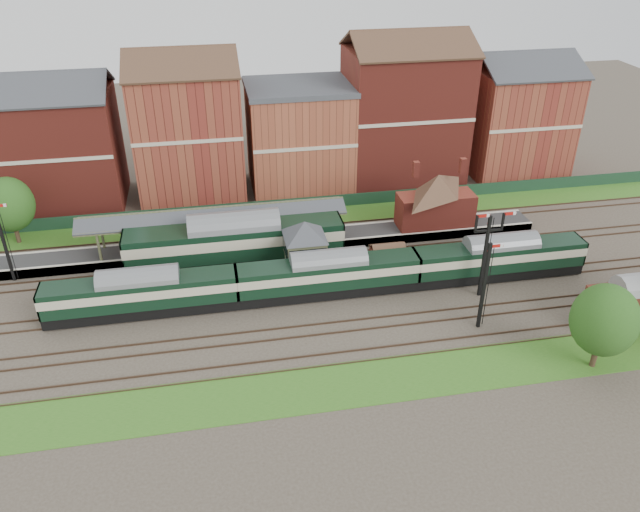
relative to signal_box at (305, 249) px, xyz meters
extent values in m
plane|color=#473D33|center=(3.00, -3.25, -3.19)|extent=(160.00, 160.00, 0.00)
cube|color=#2D6619|center=(3.00, 12.75, -3.16)|extent=(90.00, 4.50, 0.06)
cube|color=#2D6619|center=(3.00, -15.25, -3.16)|extent=(90.00, 5.00, 0.06)
cube|color=#193823|center=(3.00, 14.75, -2.44)|extent=(90.00, 0.12, 1.50)
cube|color=#2D2D2D|center=(-2.00, 6.50, -2.69)|extent=(55.00, 3.40, 1.00)
cube|color=#607452|center=(0.00, 0.00, -1.99)|extent=(3.40, 3.20, 2.40)
cube|color=brown|center=(0.00, 0.00, 0.21)|extent=(3.60, 3.40, 2.00)
pyramid|color=#383A3F|center=(0.00, 0.00, 2.01)|extent=(5.40, 5.40, 1.60)
cube|color=maroon|center=(8.00, 0.00, -2.09)|extent=(3.00, 2.40, 2.20)
cube|color=#4C3323|center=(8.00, -0.65, -0.64)|extent=(3.20, 1.34, 0.79)
cube|color=#4C3323|center=(8.00, 0.65, -0.64)|extent=(3.20, 1.34, 0.79)
cube|color=maroon|center=(15.00, 6.50, -0.44)|extent=(8.00, 3.00, 3.50)
pyramid|color=#4C3323|center=(15.00, 6.50, 2.41)|extent=(8.10, 8.10, 2.20)
cube|color=maroon|center=(12.50, 6.50, 2.91)|extent=(0.60, 0.60, 1.60)
cube|color=maroon|center=(17.50, 6.50, 2.91)|extent=(0.60, 0.60, 1.60)
cube|color=brown|center=(-19.00, 5.20, -0.49)|extent=(0.22, 0.22, 3.40)
cube|color=brown|center=(3.00, 7.80, -0.49)|extent=(0.22, 0.22, 3.40)
cube|color=#383A3F|center=(-8.00, 5.55, 1.41)|extent=(26.00, 1.99, 0.90)
cube|color=#383A3F|center=(-8.00, 7.45, 1.41)|extent=(26.00, 1.99, 0.90)
cube|color=brown|center=(-8.00, 6.50, 1.79)|extent=(26.00, 0.20, 0.20)
cube|color=black|center=(15.00, -5.75, 0.81)|extent=(0.25, 0.25, 8.00)
cube|color=black|center=(15.00, -5.75, 3.41)|extent=(2.60, 0.18, 0.18)
cube|color=#B2140F|center=(14.35, -5.75, 4.86)|extent=(1.10, 0.08, 0.25)
cube|color=#B2140F|center=(16.75, -5.75, 4.86)|extent=(1.10, 0.08, 0.25)
cube|color=black|center=(-27.00, 4.75, 0.81)|extent=(0.25, 0.25, 8.00)
cube|color=#B2140F|center=(-26.45, 4.75, 4.51)|extent=(1.10, 0.08, 0.25)
cube|color=black|center=(13.00, -10.25, 0.81)|extent=(0.25, 0.25, 8.00)
cube|color=#B2140F|center=(13.55, -10.25, 4.51)|extent=(1.10, 0.08, 0.25)
cube|color=maroon|center=(-25.00, 21.75, 3.31)|extent=(14.00, 10.00, 13.00)
cube|color=maroon|center=(-10.00, 21.75, 4.31)|extent=(12.00, 10.00, 15.00)
cube|color=#984B31|center=(3.00, 21.75, 2.81)|extent=(12.00, 10.00, 12.00)
cube|color=maroon|center=(16.00, 21.75, 4.81)|extent=(14.00, 10.00, 16.00)
cube|color=maroon|center=(31.00, 21.75, 3.31)|extent=(12.00, 10.00, 13.00)
cube|color=black|center=(-14.68, -3.25, -2.53)|extent=(16.25, 2.28, 0.99)
cube|color=black|center=(-14.68, -3.25, -0.86)|extent=(16.25, 2.53, 2.35)
cube|color=beige|center=(-14.68, -3.25, -0.58)|extent=(16.27, 2.57, 0.81)
cube|color=slate|center=(-14.68, -3.25, 0.44)|extent=(16.25, 2.53, 0.54)
cube|color=black|center=(1.57, -3.25, -2.53)|extent=(16.25, 2.28, 0.99)
cube|color=black|center=(1.57, -3.25, -0.86)|extent=(16.25, 2.53, 2.35)
cube|color=beige|center=(1.57, -3.25, -0.58)|extent=(16.27, 2.57, 0.81)
cube|color=slate|center=(1.57, -3.25, 0.44)|extent=(16.25, 2.53, 0.54)
cube|color=black|center=(17.82, -3.25, -2.53)|extent=(16.25, 2.28, 0.99)
cube|color=black|center=(17.82, -3.25, -0.86)|extent=(16.25, 2.53, 2.35)
cube|color=beige|center=(17.82, -3.25, -0.58)|extent=(16.27, 2.57, 0.81)
cube|color=slate|center=(17.82, -3.25, 0.44)|extent=(16.25, 2.53, 0.54)
cube|color=black|center=(-6.21, 3.25, -2.40)|extent=(20.67, 2.89, 1.26)
cube|color=black|center=(-6.21, 3.25, -0.28)|extent=(20.67, 3.22, 2.99)
cube|color=beige|center=(-6.21, 3.25, 0.08)|extent=(20.69, 3.26, 1.03)
cube|color=slate|center=(-6.21, 3.25, 1.39)|extent=(20.67, 3.22, 0.69)
cube|color=black|center=(24.82, -12.25, -2.57)|extent=(6.14, 2.26, 0.92)
cube|color=#4B1E15|center=(24.82, -12.25, -0.88)|extent=(6.14, 2.66, 2.46)
cube|color=gray|center=(24.82, -12.25, 0.47)|extent=(6.14, 2.66, 0.45)
cylinder|color=#382619|center=(19.60, -16.68, -1.52)|extent=(0.44, 0.44, 3.35)
ellipsoid|color=#184212|center=(19.60, -16.68, 1.16)|extent=(4.92, 4.92, 5.66)
cylinder|color=#382619|center=(-28.23, 12.46, -1.50)|extent=(0.44, 0.44, 3.37)
ellipsoid|color=#184212|center=(-28.23, 12.46, 1.19)|extent=(4.95, 4.95, 5.69)
camera|label=1|loc=(-7.91, -49.44, 28.19)|focal=35.00mm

